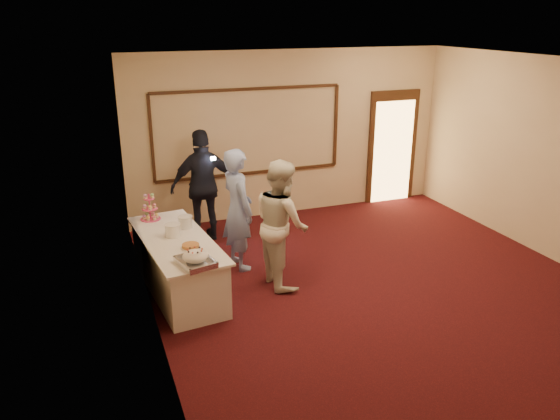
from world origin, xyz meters
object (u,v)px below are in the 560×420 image
object	(u,v)px
cupcake_stand	(150,209)
tart	(191,246)
plate_stack_b	(185,222)
man	(238,209)
guest	(204,186)
pavlova_tray	(195,258)
woman	(282,223)
plate_stack_a	(173,230)
buffet_table	(178,265)

from	to	relation	value
cupcake_stand	tart	world-z (taller)	cupcake_stand
cupcake_stand	plate_stack_b	bearing A→B (deg)	-50.60
tart	man	world-z (taller)	man
cupcake_stand	guest	bearing A→B (deg)	39.98
pavlova_tray	woman	distance (m)	1.47
plate_stack_a	plate_stack_b	size ratio (longest dim) A/B	1.04
tart	plate_stack_a	bearing A→B (deg)	106.74
buffet_table	pavlova_tray	bearing A→B (deg)	-85.07
buffet_table	plate_stack_b	bearing A→B (deg)	60.18
buffet_table	plate_stack_a	xyz separation A→B (m)	(-0.02, 0.09, 0.47)
cupcake_stand	guest	xyz separation A→B (m)	(0.98, 0.82, 0.01)
woman	guest	bearing A→B (deg)	16.92
pavlova_tray	tart	size ratio (longest dim) A/B	2.16
plate_stack_a	woman	bearing A→B (deg)	-13.14
buffet_table	plate_stack_a	distance (m)	0.48
pavlova_tray	plate_stack_a	bearing A→B (deg)	95.73
cupcake_stand	woman	world-z (taller)	woman
plate_stack_b	woman	world-z (taller)	woman
guest	plate_stack_a	bearing A→B (deg)	61.79
man	guest	size ratio (longest dim) A/B	0.97
cupcake_stand	plate_stack_a	distance (m)	0.78
tart	guest	size ratio (longest dim) A/B	0.14
plate_stack_b	tart	distance (m)	0.73
man	guest	world-z (taller)	guest
tart	man	xyz separation A→B (m)	(0.87, 0.84, 0.11)
pavlova_tray	cupcake_stand	bearing A→B (deg)	99.49
cupcake_stand	guest	size ratio (longest dim) A/B	0.23
buffet_table	plate_stack_a	world-z (taller)	plate_stack_a
tart	woman	world-z (taller)	woman
cupcake_stand	tart	size ratio (longest dim) A/B	1.67
plate_stack_a	man	size ratio (longest dim) A/B	0.12
plate_stack_a	tart	bearing A→B (deg)	-73.26
pavlova_tray	cupcake_stand	size ratio (longest dim) A/B	1.29
woman	plate_stack_b	bearing A→B (deg)	62.44
cupcake_stand	tart	xyz separation A→B (m)	(0.33, -1.23, -0.13)
man	guest	bearing A→B (deg)	-0.16
woman	plate_stack_a	bearing A→B (deg)	75.32
buffet_table	woman	world-z (taller)	woman
plate_stack_b	man	bearing A→B (deg)	8.02
tart	man	distance (m)	1.21
plate_stack_b	guest	size ratio (longest dim) A/B	0.11
pavlova_tray	buffet_table	bearing A→B (deg)	94.93
plate_stack_b	woman	size ratio (longest dim) A/B	0.11
cupcake_stand	woman	xyz separation A→B (m)	(1.62, -1.09, -0.04)
plate_stack_a	plate_stack_b	xyz separation A→B (m)	(0.22, 0.26, -0.00)
pavlova_tray	plate_stack_b	world-z (taller)	pavlova_tray
plate_stack_b	guest	distance (m)	1.44
buffet_table	guest	xyz separation A→B (m)	(0.77, 1.67, 0.54)
plate_stack_b	man	size ratio (longest dim) A/B	0.11
cupcake_stand	plate_stack_a	size ratio (longest dim) A/B	2.02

